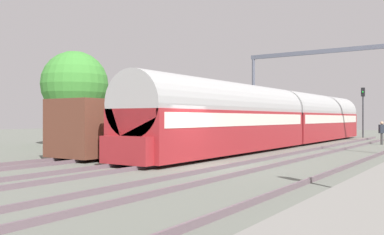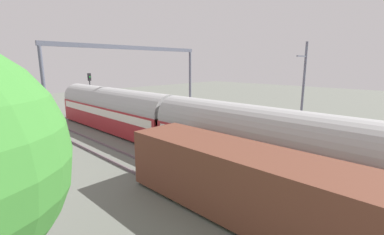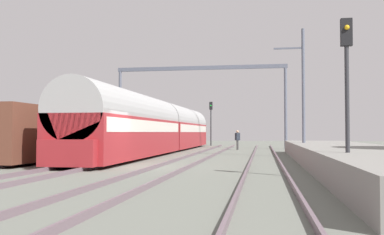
% 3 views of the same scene
% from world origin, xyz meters
% --- Properties ---
extents(ground, '(120.00, 120.00, 0.00)m').
position_xyz_m(ground, '(0.00, 0.00, 0.00)').
color(ground, slate).
extents(track_far_west, '(1.52, 60.00, 0.16)m').
position_xyz_m(track_far_west, '(-5.94, 0.00, 0.08)').
color(track_far_west, '#69565F').
rests_on(track_far_west, ground).
extents(track_west, '(1.52, 60.00, 0.16)m').
position_xyz_m(track_west, '(-1.98, 0.00, 0.08)').
color(track_west, '#69565F').
rests_on(track_west, ground).
extents(track_east, '(1.52, 60.00, 0.16)m').
position_xyz_m(track_east, '(1.98, 0.00, 0.08)').
color(track_east, '#69565F').
rests_on(track_east, ground).
extents(track_far_east, '(1.52, 60.00, 0.16)m').
position_xyz_m(track_far_east, '(5.94, 0.00, 0.08)').
color(track_far_east, '#69565F').
rests_on(track_far_east, ground).
extents(platform, '(4.40, 28.00, 0.90)m').
position_xyz_m(platform, '(9.76, 2.00, 0.45)').
color(platform, gray).
rests_on(platform, ground).
extents(passenger_train, '(2.93, 32.85, 3.82)m').
position_xyz_m(passenger_train, '(-1.98, 14.01, 1.97)').
color(passenger_train, maroon).
rests_on(passenger_train, ground).
extents(freight_car, '(2.80, 13.00, 2.70)m').
position_xyz_m(freight_car, '(-5.94, 4.35, 1.47)').
color(freight_car, brown).
rests_on(freight_car, ground).
extents(person_crossing, '(0.46, 0.45, 1.73)m').
position_xyz_m(person_crossing, '(3.65, 19.35, 1.03)').
color(person_crossing, '#3C3C3C').
rests_on(person_crossing, ground).
extents(railway_signal_near, '(0.36, 0.30, 5.26)m').
position_xyz_m(railway_signal_near, '(8.54, -4.25, 3.36)').
color(railway_signal_near, '#2D2D33').
rests_on(railway_signal_near, ground).
extents(railway_signal_far, '(0.36, 0.30, 5.07)m').
position_xyz_m(railway_signal_far, '(-0.06, 30.93, 3.24)').
color(railway_signal_far, '#2D2D33').
rests_on(railway_signal_far, ground).
extents(catenary_gantry, '(16.29, 0.28, 7.86)m').
position_xyz_m(catenary_gantry, '(0.00, 21.82, 5.89)').
color(catenary_gantry, slate).
rests_on(catenary_gantry, ground).
extents(catenary_pole_east_mid, '(1.90, 0.20, 8.00)m').
position_xyz_m(catenary_pole_east_mid, '(8.30, 8.65, 4.15)').
color(catenary_pole_east_mid, slate).
rests_on(catenary_pole_east_mid, ground).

